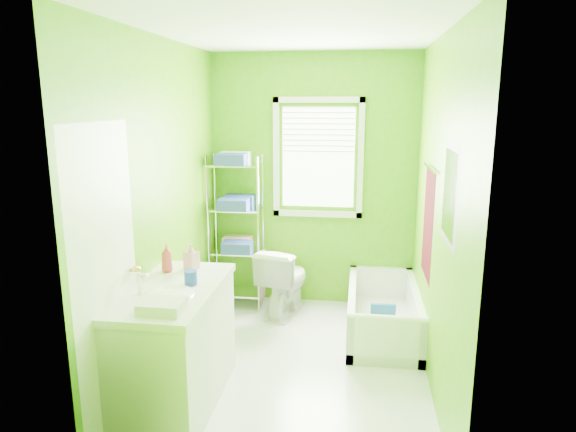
# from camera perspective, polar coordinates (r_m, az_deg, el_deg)

# --- Properties ---
(ground) EXTENTS (2.90, 2.90, 0.00)m
(ground) POSITION_cam_1_polar(r_m,az_deg,el_deg) (4.37, 0.79, -16.33)
(ground) COLOR silver
(ground) RESTS_ON ground
(room_envelope) EXTENTS (2.14, 2.94, 2.62)m
(room_envelope) POSITION_cam_1_polar(r_m,az_deg,el_deg) (3.86, 0.86, 4.18)
(room_envelope) COLOR #4A9307
(room_envelope) RESTS_ON ground
(window) EXTENTS (0.92, 0.05, 1.22)m
(window) POSITION_cam_1_polar(r_m,az_deg,el_deg) (5.26, 3.37, 7.14)
(window) COLOR white
(window) RESTS_ON ground
(door) EXTENTS (0.09, 0.80, 2.00)m
(door) POSITION_cam_1_polar(r_m,az_deg,el_deg) (3.37, -19.40, -7.44)
(door) COLOR white
(door) RESTS_ON ground
(right_wall_decor) EXTENTS (0.04, 1.48, 1.17)m
(right_wall_decor) POSITION_cam_1_polar(r_m,az_deg,el_deg) (3.89, 16.11, 0.36)
(right_wall_decor) COLOR #44070D
(right_wall_decor) RESTS_ON ground
(bathtub) EXTENTS (0.64, 1.38, 0.44)m
(bathtub) POSITION_cam_1_polar(r_m,az_deg,el_deg) (4.95, 10.48, -11.10)
(bathtub) COLOR white
(bathtub) RESTS_ON ground
(toilet) EXTENTS (0.55, 0.77, 0.71)m
(toilet) POSITION_cam_1_polar(r_m,az_deg,el_deg) (5.20, -0.42, -7.14)
(toilet) COLOR white
(toilet) RESTS_ON ground
(vanity) EXTENTS (0.60, 1.16, 1.09)m
(vanity) POSITION_cam_1_polar(r_m,az_deg,el_deg) (3.77, -12.44, -13.65)
(vanity) COLOR silver
(vanity) RESTS_ON ground
(wire_shelf_unit) EXTENTS (0.55, 0.44, 1.61)m
(wire_shelf_unit) POSITION_cam_1_polar(r_m,az_deg,el_deg) (5.27, -5.63, 0.17)
(wire_shelf_unit) COLOR silver
(wire_shelf_unit) RESTS_ON ground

